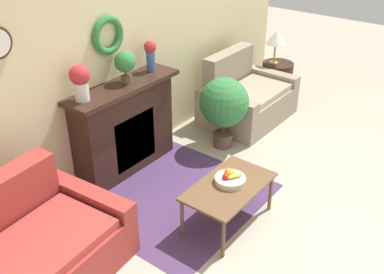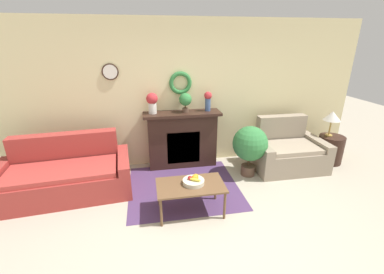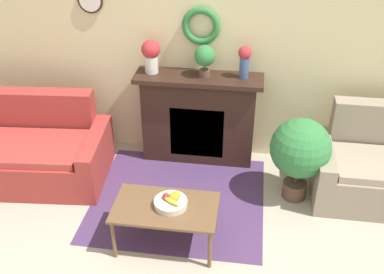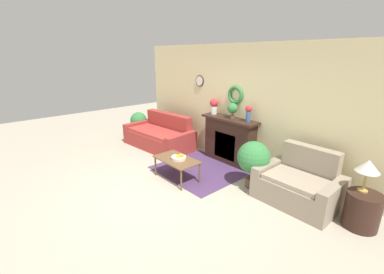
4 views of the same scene
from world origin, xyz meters
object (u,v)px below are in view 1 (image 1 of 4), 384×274
(vase_on_mantel_right, at_px, (150,53))
(table_lamp, at_px, (276,38))
(vase_on_mantel_left, at_px, (80,80))
(potted_plant_on_mantel, at_px, (125,63))
(side_table_by_loveseat, at_px, (277,80))
(potted_plant_floor_by_loveseat, at_px, (224,104))
(fruit_bowl, at_px, (230,178))
(loveseat_right, at_px, (246,98))
(couch_left, at_px, (5,271))
(fireplace, at_px, (125,127))
(coffee_table, at_px, (229,189))

(vase_on_mantel_right, bearing_deg, table_lamp, -8.59)
(vase_on_mantel_left, xyz_separation_m, potted_plant_on_mantel, (0.59, -0.02, 0.01))
(side_table_by_loveseat, height_order, potted_plant_floor_by_loveseat, potted_plant_floor_by_loveseat)
(fruit_bowl, xyz_separation_m, potted_plant_floor_by_loveseat, (1.17, 0.86, 0.10))
(potted_plant_on_mantel, bearing_deg, loveseat_right, -12.26)
(fruit_bowl, distance_m, potted_plant_floor_by_loveseat, 1.46)
(fruit_bowl, height_order, potted_plant_on_mantel, potted_plant_on_mantel)
(couch_left, xyz_separation_m, potted_plant_floor_by_loveseat, (3.09, 0.01, 0.28))
(vase_on_mantel_right, xyz_separation_m, potted_plant_on_mantel, (-0.42, -0.02, 0.01))
(table_lamp, distance_m, vase_on_mantel_left, 3.43)
(couch_left, distance_m, table_lamp, 4.88)
(side_table_by_loveseat, relative_size, table_lamp, 1.11)
(fruit_bowl, distance_m, vase_on_mantel_left, 1.74)
(side_table_by_loveseat, relative_size, vase_on_mantel_right, 1.54)
(loveseat_right, bearing_deg, vase_on_mantel_right, 164.03)
(loveseat_right, xyz_separation_m, table_lamp, (0.91, 0.07, 0.63))
(fireplace, xyz_separation_m, potted_plant_on_mantel, (0.06, -0.01, 0.75))
(table_lamp, relative_size, potted_plant_on_mantel, 1.41)
(couch_left, bearing_deg, loveseat_right, -2.18)
(fireplace, bearing_deg, potted_plant_on_mantel, -12.60)
(loveseat_right, height_order, vase_on_mantel_left, vase_on_mantel_left)
(fireplace, relative_size, coffee_table, 1.51)
(table_lamp, relative_size, vase_on_mantel_right, 1.38)
(fruit_bowl, bearing_deg, coffee_table, -155.82)
(fruit_bowl, relative_size, potted_plant_floor_by_loveseat, 0.33)
(coffee_table, distance_m, table_lamp, 3.22)
(couch_left, xyz_separation_m, table_lamp, (4.83, 0.27, 0.64))
(potted_plant_on_mantel, bearing_deg, potted_plant_floor_by_loveseat, -29.35)
(table_lamp, bearing_deg, vase_on_mantel_left, 173.96)
(fireplace, xyz_separation_m, couch_left, (-1.97, -0.62, -0.24))
(fireplace, relative_size, vase_on_mantel_left, 3.82)
(vase_on_mantel_right, bearing_deg, couch_left, -165.73)
(vase_on_mantel_right, distance_m, potted_plant_floor_by_loveseat, 1.12)
(couch_left, relative_size, fruit_bowl, 6.86)
(table_lamp, relative_size, potted_plant_floor_by_loveseat, 0.54)
(coffee_table, bearing_deg, fireplace, 86.04)
(fireplace, relative_size, fruit_bowl, 4.71)
(couch_left, xyz_separation_m, side_table_by_loveseat, (4.89, 0.22, -0.03))
(loveseat_right, relative_size, vase_on_mantel_right, 3.68)
(loveseat_right, height_order, potted_plant_on_mantel, potted_plant_on_mantel)
(vase_on_mantel_left, distance_m, potted_plant_on_mantel, 0.60)
(couch_left, relative_size, side_table_by_loveseat, 3.76)
(potted_plant_floor_by_loveseat, bearing_deg, coffee_table, -144.09)
(coffee_table, bearing_deg, loveseat_right, 27.37)
(couch_left, height_order, vase_on_mantel_left, vase_on_mantel_left)
(coffee_table, relative_size, potted_plant_floor_by_loveseat, 1.02)
(fireplace, relative_size, table_lamp, 2.87)
(fireplace, bearing_deg, potted_plant_floor_by_loveseat, -28.49)
(loveseat_right, height_order, potted_plant_floor_by_loveseat, loveseat_right)
(potted_plant_floor_by_loveseat, bearing_deg, side_table_by_loveseat, 6.51)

